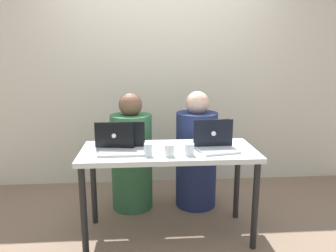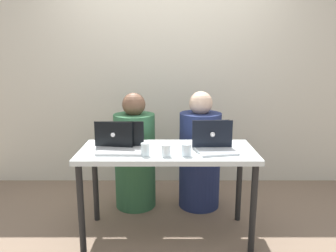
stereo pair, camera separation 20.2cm
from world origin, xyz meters
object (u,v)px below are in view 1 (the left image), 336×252
(laptop_front_left, at_px, (122,146))
(water_glass_left, at_px, (148,151))
(laptop_back_right, at_px, (211,140))
(person_on_right, at_px, (196,156))
(laptop_front_right, at_px, (216,144))
(person_on_left, at_px, (132,158))
(laptop_back_left, at_px, (117,142))
(water_glass_center, at_px, (169,151))
(water_glass_right, at_px, (189,150))

(laptop_front_left, xyz_separation_m, water_glass_left, (0.20, -0.14, -0.01))
(laptop_back_right, relative_size, laptop_front_left, 0.92)
(person_on_right, relative_size, laptop_back_right, 3.54)
(laptop_front_right, relative_size, water_glass_left, 3.41)
(laptop_back_right, bearing_deg, person_on_left, -36.78)
(laptop_back_left, height_order, laptop_front_left, same)
(laptop_front_left, xyz_separation_m, water_glass_center, (0.36, -0.15, -0.01))
(person_on_left, xyz_separation_m, laptop_back_right, (0.68, -0.48, 0.30))
(laptop_back_right, relative_size, water_glass_left, 3.33)
(water_glass_right, bearing_deg, water_glass_left, -179.97)
(person_on_right, relative_size, laptop_front_left, 3.26)
(laptop_front_right, height_order, water_glass_left, laptop_front_right)
(person_on_left, xyz_separation_m, laptop_front_right, (0.70, -0.60, 0.30))
(person_on_left, distance_m, laptop_front_right, 0.97)
(laptop_back_right, bearing_deg, laptop_back_left, -2.27)
(person_on_right, height_order, laptop_front_right, person_on_right)
(water_glass_right, relative_size, water_glass_left, 0.94)
(water_glass_right, distance_m, water_glass_left, 0.31)
(water_glass_center, relative_size, water_glass_right, 0.99)
(person_on_right, height_order, laptop_back_right, person_on_right)
(laptop_front_left, bearing_deg, person_on_right, 41.51)
(laptop_front_right, xyz_separation_m, water_glass_center, (-0.39, -0.15, -0.01))
(laptop_back_right, height_order, laptop_back_left, laptop_back_right)
(laptop_front_right, distance_m, laptop_front_left, 0.75)
(person_on_left, bearing_deg, water_glass_left, 88.86)
(water_glass_left, bearing_deg, water_glass_right, 0.03)
(person_on_right, distance_m, laptop_front_right, 0.67)
(laptop_back_right, height_order, laptop_front_right, laptop_back_right)
(person_on_left, relative_size, water_glass_right, 12.46)
(laptop_front_left, bearing_deg, water_glass_left, -33.03)
(person_on_right, relative_size, laptop_front_right, 3.46)
(person_on_left, distance_m, person_on_right, 0.64)
(laptop_front_right, bearing_deg, person_on_right, 84.25)
(laptop_back_right, distance_m, laptop_front_left, 0.74)
(laptop_front_left, bearing_deg, laptop_back_right, 9.57)
(laptop_front_left, bearing_deg, person_on_left, 86.22)
(laptop_back_right, height_order, laptop_front_left, laptop_back_right)
(water_glass_right, bearing_deg, laptop_front_right, 29.62)
(laptop_back_left, xyz_separation_m, water_glass_right, (0.57, -0.26, -0.01))
(laptop_back_right, bearing_deg, laptop_front_left, 7.33)
(laptop_back_right, relative_size, water_glass_right, 3.56)
(person_on_right, xyz_separation_m, laptop_back_left, (-0.74, -0.47, 0.29))
(laptop_front_right, relative_size, water_glass_right, 3.65)
(person_on_left, relative_size, water_glass_center, 12.63)
(person_on_left, bearing_deg, water_glass_center, 99.75)
(water_glass_center, height_order, water_glass_right, water_glass_right)
(laptop_back_left, bearing_deg, laptop_front_right, 179.15)
(water_glass_left, bearing_deg, laptop_back_right, 25.28)
(water_glass_center, bearing_deg, water_glass_left, 175.23)
(laptop_back_left, bearing_deg, person_on_left, -93.99)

